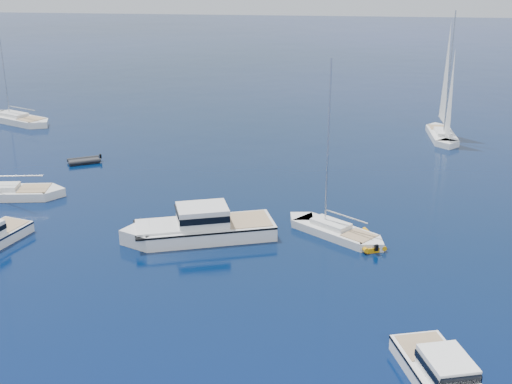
# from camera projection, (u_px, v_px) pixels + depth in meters

# --- Properties ---
(motor_cruiser_centre) EXTENTS (13.10, 7.66, 3.29)m
(motor_cruiser_centre) POSITION_uv_depth(u_px,v_px,m) (200.00, 238.00, 51.40)
(motor_cruiser_centre) COLOR silver
(motor_cruiser_centre) RESTS_ON ground
(sailboat_mid_r) EXTENTS (9.03, 7.80, 13.99)m
(sailboat_mid_r) POSITION_uv_depth(u_px,v_px,m) (334.00, 235.00, 51.95)
(sailboat_mid_r) COLOR silver
(sailboat_mid_r) RESTS_ON ground
(sailboat_mid_l) EXTENTS (11.82, 4.75, 16.90)m
(sailboat_mid_l) POSITION_uv_depth(u_px,v_px,m) (4.00, 197.00, 59.84)
(sailboat_mid_l) COLOR silver
(sailboat_mid_l) RESTS_ON ground
(sailboat_sails_r) EXTENTS (2.96, 10.33, 15.08)m
(sailboat_sails_r) POSITION_uv_depth(u_px,v_px,m) (442.00, 138.00, 78.29)
(sailboat_sails_r) COLOR white
(sailboat_sails_r) RESTS_ON ground
(sailboat_far_l) EXTENTS (12.16, 8.07, 17.65)m
(sailboat_far_l) POSITION_uv_depth(u_px,v_px,m) (17.00, 122.00, 85.47)
(sailboat_far_l) COLOR silver
(sailboat_far_l) RESTS_ON ground
(tender_yellow) EXTENTS (3.44, 4.48, 0.95)m
(tender_yellow) POSITION_uv_depth(u_px,v_px,m) (365.00, 243.00, 50.47)
(tender_yellow) COLOR #CD8A0C
(tender_yellow) RESTS_ON ground
(tender_grey_far) EXTENTS (3.90, 3.31, 0.95)m
(tender_grey_far) POSITION_uv_depth(u_px,v_px,m) (84.00, 163.00, 69.33)
(tender_grey_far) COLOR black
(tender_grey_far) RESTS_ON ground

